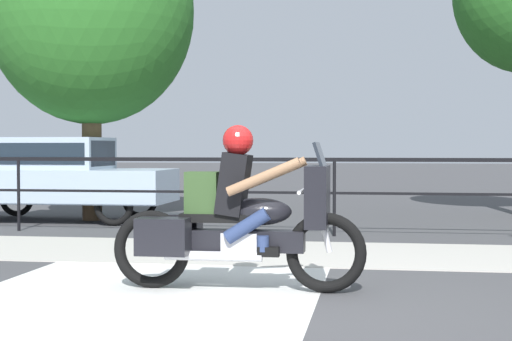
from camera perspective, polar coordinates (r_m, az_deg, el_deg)
The scene contains 7 objects.
ground_plane at distance 6.69m, azimuth 3.23°, elevation -9.99°, with size 120.00×120.00×0.00m, color #424244.
sidewalk_band at distance 10.04m, azimuth 5.10°, elevation -6.04°, with size 44.00×2.40×0.01m, color #B7B2A8.
crosswalk_band at distance 6.80m, azimuth -9.67°, elevation -9.78°, with size 3.22×6.00×0.01m, color silver.
fence_railing at distance 11.96m, azimuth 5.72°, elevation -0.29°, with size 36.00×0.05×1.20m.
motorcycle at distance 7.40m, azimuth -1.37°, elevation -3.50°, with size 2.42×0.76×1.57m.
parked_car at distance 14.85m, azimuth -14.29°, elevation -0.17°, with size 4.03×1.64×1.53m.
tree_behind_car at distance 15.04m, azimuth -11.91°, elevation 11.23°, with size 3.80×3.80×5.95m.
Camera 1 is at (0.63, -6.52, 1.36)m, focal length 55.00 mm.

